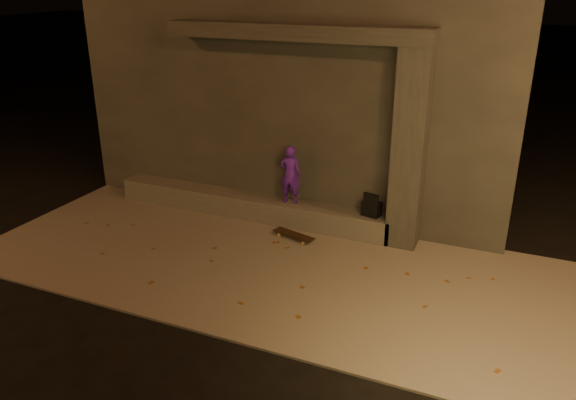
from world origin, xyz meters
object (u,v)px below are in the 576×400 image
at_px(backpack, 372,208).
at_px(skateboard, 294,235).
at_px(skateboarder, 290,175).
at_px(column, 409,151).

distance_m(backpack, skateboard, 1.56).
bearing_deg(skateboarder, skateboard, 113.02).
bearing_deg(skateboard, backpack, 41.60).
bearing_deg(column, backpack, 180.00).
bearing_deg(backpack, column, 13.54).
distance_m(column, skateboard, 2.67).
height_order(skateboarder, skateboard, skateboarder).
xyz_separation_m(skateboarder, backpack, (1.67, 0.00, -0.42)).
bearing_deg(skateboarder, column, 174.45).
height_order(backpack, skateboard, backpack).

